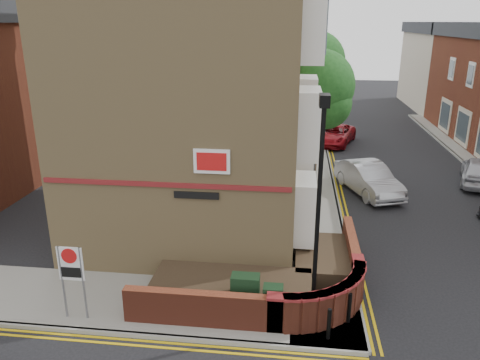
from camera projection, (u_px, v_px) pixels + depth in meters
name	position (u px, v px, depth m)	size (l,w,h in m)	color
ground	(251.00, 346.00, 12.24)	(120.00, 120.00, 0.00)	black
pavement_corner	(140.00, 302.00, 14.03)	(13.00, 3.00, 0.12)	gray
pavement_main	(313.00, 167.00, 27.03)	(2.00, 32.00, 0.12)	gray
kerb_side	(122.00, 334.00, 12.62)	(13.00, 0.15, 0.12)	gray
kerb_main_near	(330.00, 168.00, 26.91)	(0.15, 32.00, 0.12)	gray
yellow_lines_side	(119.00, 341.00, 12.41)	(13.00, 0.28, 0.01)	gold
yellow_lines_main	(335.00, 169.00, 26.90)	(0.28, 32.00, 0.01)	gold
corner_building	(200.00, 71.00, 18.08)	(8.95, 10.40, 13.60)	#A58757
garden_wall	(259.00, 294.00, 14.59)	(6.80, 6.00, 1.20)	maroon
lamppost	(318.00, 213.00, 12.11)	(0.25, 0.50, 6.30)	black
utility_cabinet_large	(245.00, 294.00, 13.27)	(0.80, 0.45, 1.20)	black
utility_cabinet_small	(273.00, 304.00, 12.91)	(0.55, 0.40, 1.10)	black
bollard_near	(329.00, 324.00, 12.21)	(0.11, 0.11, 0.90)	black
bollard_far	(349.00, 308.00, 12.89)	(0.11, 0.11, 0.90)	black
zone_sign	(71.00, 269.00, 12.75)	(0.72, 0.07, 2.20)	slate
far_terrace_cream	(440.00, 65.00, 44.98)	(5.40, 12.40, 8.00)	beige
tree_near	(318.00, 91.00, 23.70)	(3.64, 3.65, 6.70)	#382B1E
tree_mid	(314.00, 67.00, 31.05)	(4.03, 4.03, 7.42)	#382B1E
tree_far	(311.00, 61.00, 38.66)	(3.81, 3.81, 7.00)	#382B1E
traffic_light_assembly	(317.00, 96.00, 34.56)	(0.20, 0.16, 4.20)	black
silver_car_near	(368.00, 178.00, 22.90)	(1.60, 4.60, 1.52)	#9FA1A6
red_car_main	(334.00, 135.00, 32.17)	(2.18, 4.72, 1.31)	maroon
silver_car_far	(480.00, 171.00, 24.17)	(1.73, 4.30, 1.46)	#B0B1B8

